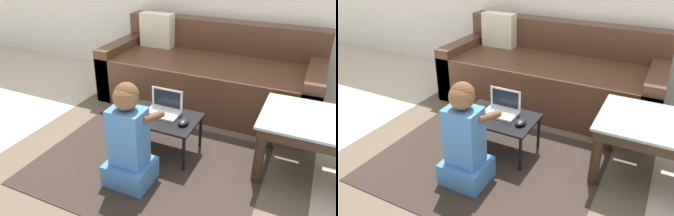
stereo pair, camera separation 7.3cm
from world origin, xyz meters
TOP-DOWN VIEW (x-y plane):
  - ground_plane at (0.00, 0.00)m, footprint 16.00×16.00m
  - area_rug at (-0.07, -0.12)m, footprint 2.28×1.78m
  - couch at (-0.03, 1.13)m, footprint 2.12×0.93m
  - laptop_desk at (-0.07, 0.10)m, footprint 0.58×0.40m
  - laptop at (-0.08, 0.15)m, footprint 0.26×0.18m
  - computer_mouse at (0.13, 0.07)m, footprint 0.08×0.11m
  - person_seated at (-0.09, -0.34)m, footprint 0.31×0.42m

SIDE VIEW (x-z plane):
  - ground_plane at x=0.00m, z-range 0.00..0.00m
  - area_rug at x=-0.07m, z-range 0.00..0.01m
  - laptop_desk at x=-0.07m, z-range 0.12..0.43m
  - couch at x=-0.03m, z-range -0.13..0.70m
  - computer_mouse at x=0.13m, z-range 0.31..0.35m
  - person_seated at x=-0.09m, z-range -0.04..0.71m
  - laptop at x=-0.08m, z-range 0.25..0.43m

